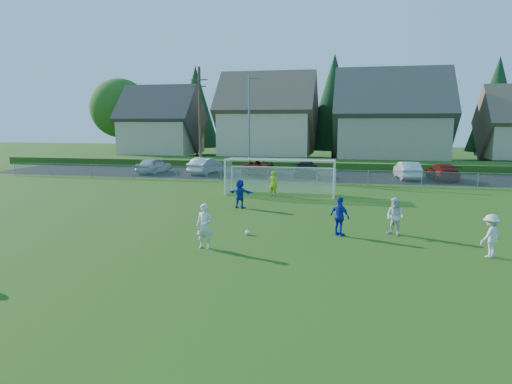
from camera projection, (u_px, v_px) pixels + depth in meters
ground at (208, 267)px, 15.79m from camera, size 160.00×160.00×0.00m
asphalt_lot at (300, 175)px, 42.35m from camera, size 60.00×60.00×0.00m
grass_embankment at (308, 164)px, 49.54m from camera, size 70.00×6.00×0.80m
soccer_ball at (248, 232)px, 20.16m from camera, size 0.22×0.22×0.22m
player_white_a at (204, 226)px, 17.94m from camera, size 0.68×0.48×1.79m
player_white_b at (395, 217)px, 19.98m from camera, size 1.03×1.01×1.67m
player_white_c at (491, 236)px, 16.79m from camera, size 1.16×1.15×1.61m
player_blue_a at (340, 216)px, 19.93m from camera, size 1.05×0.96×1.72m
player_blue_b at (240, 194)px, 26.36m from camera, size 1.63×0.85×1.68m
goalkeeper at (273, 183)px, 30.72m from camera, size 0.69×0.55×1.67m
car_a at (154, 165)px, 44.09m from camera, size 2.34×4.64×1.52m
car_b at (206, 166)px, 43.57m from camera, size 2.27×4.88×1.55m
car_c at (258, 166)px, 43.10m from camera, size 2.98×5.66×1.52m
car_d at (306, 169)px, 41.55m from camera, size 1.94×4.70×1.36m
car_f at (407, 170)px, 39.58m from camera, size 2.04×4.71×1.51m
car_g at (443, 172)px, 38.80m from camera, size 2.32×5.02×1.42m
soccer_goal at (281, 171)px, 31.04m from camera, size 7.42×1.90×2.50m
chainlink_fence at (292, 176)px, 36.94m from camera, size 52.06×0.06×1.20m
streetlight at (250, 123)px, 41.08m from camera, size 1.38×0.18×9.00m
utility_pole at (200, 119)px, 43.05m from camera, size 1.60×0.26×10.00m
houses_row at (331, 102)px, 55.27m from camera, size 53.90×11.45×13.27m
tree_row at (327, 107)px, 61.59m from camera, size 65.98×12.36×13.80m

